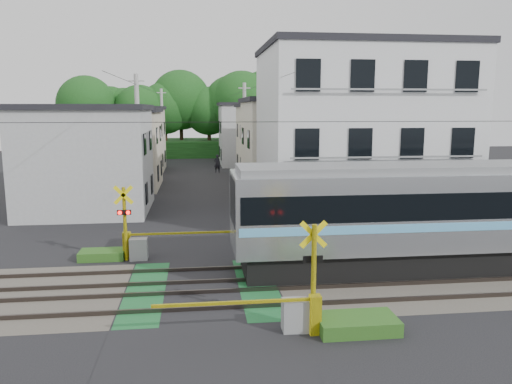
{
  "coord_description": "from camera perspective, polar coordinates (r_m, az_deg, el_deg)",
  "views": [
    {
      "loc": [
        -0.1,
        -16.33,
        6.06
      ],
      "look_at": [
        2.45,
        5.0,
        2.46
      ],
      "focal_mm": 35.0,
      "sensor_mm": 36.0,
      "label": 1
    }
  ],
  "objects": [
    {
      "name": "crossing_signal_near",
      "position": [
        14.02,
        4.89,
        -12.96
      ],
      "size": [
        4.74,
        0.65,
        3.09
      ],
      "color": "#FEE80D",
      "rests_on": "ground"
    },
    {
      "name": "track_bed",
      "position": [
        17.41,
        -6.17,
        -10.8
      ],
      "size": [
        120.0,
        120.0,
        0.14
      ],
      "color": "#47423A",
      "rests_on": "ground"
    },
    {
      "name": "tree_hill",
      "position": [
        65.53,
        -5.76,
        9.2
      ],
      "size": [
        40.0,
        11.35,
        11.91
      ],
      "color": "#1A4B19",
      "rests_on": "ground"
    },
    {
      "name": "crossing_signal_far",
      "position": [
        20.84,
        -13.5,
        -5.64
      ],
      "size": [
        4.74,
        0.65,
        3.09
      ],
      "color": "#FEE80D",
      "rests_on": "ground"
    },
    {
      "name": "ground",
      "position": [
        17.42,
        -6.17,
        -10.91
      ],
      "size": [
        120.0,
        120.0,
        0.0
      ],
      "primitive_type": "plane",
      "color": "black"
    },
    {
      "name": "houses_row",
      "position": [
        42.35,
        -6.36,
        5.64
      ],
      "size": [
        22.07,
        31.35,
        6.8
      ],
      "color": "#ABAEB1",
      "rests_on": "ground"
    },
    {
      "name": "apartment_block",
      "position": [
        27.26,
        11.66,
        6.36
      ],
      "size": [
        10.2,
        8.36,
        9.3
      ],
      "color": "silver",
      "rests_on": "ground"
    },
    {
      "name": "weed_patches",
      "position": [
        17.37,
        -0.28,
        -10.26
      ],
      "size": [
        10.25,
        8.8,
        0.4
      ],
      "color": "#2D5E1E",
      "rests_on": "ground"
    },
    {
      "name": "pedestrian",
      "position": [
        48.02,
        -4.46,
        3.27
      ],
      "size": [
        0.69,
        0.51,
        1.73
      ],
      "primitive_type": "imported",
      "rotation": [
        0.0,
        0.0,
        3.31
      ],
      "color": "black",
      "rests_on": "ground"
    },
    {
      "name": "utility_poles",
      "position": [
        39.4,
        -8.25,
        6.53
      ],
      "size": [
        7.9,
        42.0,
        8.0
      ],
      "color": "#A5A5A0",
      "rests_on": "ground"
    },
    {
      "name": "catenary",
      "position": [
        17.63,
        13.51,
        1.53
      ],
      "size": [
        60.0,
        5.04,
        7.0
      ],
      "color": "#2D2D33",
      "rests_on": "ground"
    }
  ]
}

